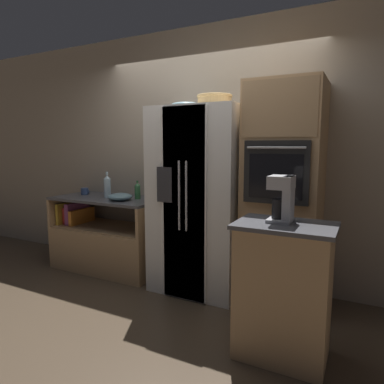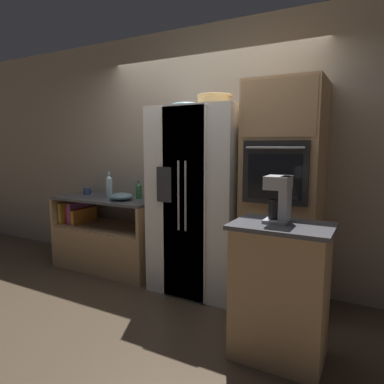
{
  "view_description": "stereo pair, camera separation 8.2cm",
  "coord_description": "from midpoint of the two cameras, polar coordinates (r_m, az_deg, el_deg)",
  "views": [
    {
      "loc": [
        1.61,
        -3.1,
        1.51
      ],
      "look_at": [
        0.05,
        -0.04,
        1.04
      ],
      "focal_mm": 32.0,
      "sensor_mm": 36.0,
      "label": 1
    },
    {
      "loc": [
        1.69,
        -3.06,
        1.51
      ],
      "look_at": [
        0.05,
        -0.04,
        1.04
      ],
      "focal_mm": 32.0,
      "sensor_mm": 36.0,
      "label": 2
    }
  ],
  "objects": [
    {
      "name": "wicker_basket",
      "position": [
        3.46,
        4.49,
        15.04
      ],
      "size": [
        0.35,
        0.35,
        0.11
      ],
      "color": "tan",
      "rests_on": "refrigerator"
    },
    {
      "name": "wall_oven",
      "position": [
        3.3,
        15.6,
        -0.59
      ],
      "size": [
        0.67,
        0.67,
        2.08
      ],
      "color": "tan",
      "rests_on": "ground_plane"
    },
    {
      "name": "coffee_maker",
      "position": [
        2.44,
        15.42,
        -0.85
      ],
      "size": [
        0.16,
        0.19,
        0.33
      ],
      "color": "#B2B2B7",
      "rests_on": "island_counter"
    },
    {
      "name": "island_counter",
      "position": [
        2.59,
        15.32,
        -15.67
      ],
      "size": [
        0.67,
        0.48,
        0.98
      ],
      "color": "tan",
      "rests_on": "ground_plane"
    },
    {
      "name": "bottle_short",
      "position": [
        4.05,
        -8.3,
        0.23
      ],
      "size": [
        0.07,
        0.07,
        0.22
      ],
      "color": "#33723F",
      "rests_on": "counter_left"
    },
    {
      "name": "wall_back",
      "position": [
        3.89,
        3.36,
        6.19
      ],
      "size": [
        12.0,
        0.06,
        2.8
      ],
      "color": "tan",
      "rests_on": "ground_plane"
    },
    {
      "name": "bottle_tall",
      "position": [
        4.24,
        -13.12,
        0.99
      ],
      "size": [
        0.08,
        0.08,
        0.31
      ],
      "color": "silver",
      "rests_on": "counter_left"
    },
    {
      "name": "mixing_bowl",
      "position": [
        4.0,
        -11.13,
        -0.74
      ],
      "size": [
        0.28,
        0.28,
        0.09
      ],
      "color": "#668C99",
      "rests_on": "counter_left"
    },
    {
      "name": "mug",
      "position": [
        4.59,
        -16.57,
        0.17
      ],
      "size": [
        0.13,
        0.09,
        0.09
      ],
      "color": "#384C7A",
      "rests_on": "counter_left"
    },
    {
      "name": "counter_left",
      "position": [
        4.39,
        -12.9,
        -8.13
      ],
      "size": [
        1.35,
        0.68,
        0.88
      ],
      "color": "tan",
      "rests_on": "ground_plane"
    },
    {
      "name": "refrigerator",
      "position": [
        3.54,
        2.02,
        -1.39
      ],
      "size": [
        0.92,
        0.74,
        1.89
      ],
      "color": "white",
      "rests_on": "ground_plane"
    },
    {
      "name": "fruit_bowl",
      "position": [
        3.57,
        -0.36,
        14.32
      ],
      "size": [
        0.29,
        0.29,
        0.06
      ],
      "color": "#668C99",
      "rests_on": "refrigerator"
    },
    {
      "name": "ground_plane",
      "position": [
        3.81,
        0.27,
        -15.54
      ],
      "size": [
        20.0,
        20.0,
        0.0
      ],
      "primitive_type": "plane",
      "color": "#4C3D2D"
    }
  ]
}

